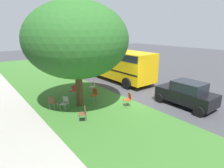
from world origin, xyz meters
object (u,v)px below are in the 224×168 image
Objects in this scene: chair_2 at (128,98)px; school_bus at (110,61)px; chair_6 at (73,90)px; chair_3 at (52,102)px; chair_1 at (94,94)px; street_tree at (77,40)px; chair_0 at (93,86)px; parked_car at (187,94)px; chair_5 at (83,112)px; chair_4 at (65,102)px.

school_bus is at bearing -28.20° from chair_2.
chair_3 is at bearing 123.52° from chair_6.
street_tree is at bearing 92.62° from chair_1.
chair_3 is 2.50m from chair_6.
chair_0 is at bearing 127.19° from school_bus.
chair_6 is (0.00, 1.73, 0.00)m from chair_0.
parked_car is at bearing -151.92° from chair_0.
parked_car reaches higher than chair_5.
school_bus is at bearing -60.64° from chair_3.
chair_6 is at bearing 23.64° from chair_1.
chair_1 is 2.26m from chair_4.
chair_6 is at bearing -12.96° from street_tree.
school_bus is (4.72, -6.03, -2.42)m from street_tree.
chair_3 is at bearing 109.88° from chair_0.
parked_car reaches higher than chair_3.
chair_0 is 1.00× the size of chair_2.
chair_4 is (-1.88, 3.23, 0.00)m from chair_0.
parked_car is (-4.36, -4.22, 0.32)m from chair_1.
chair_6 is 7.86m from parked_car.
chair_4 is 0.24× the size of parked_car.
chair_6 is (1.38, -2.08, 0.00)m from chair_3.
street_tree is 7.66m from parked_car.
street_tree reaches higher than chair_4.
chair_5 is 0.08× the size of school_bus.
chair_2 is (-3.81, -0.27, 0.00)m from chair_0.
chair_6 is (1.71, 0.75, 0.00)m from chair_1.
chair_6 is 6.48m from school_bus.
chair_1 is 1.00× the size of chair_6.
street_tree is 7.37× the size of chair_5.
parked_car reaches higher than chair_6.
chair_4 is at bearing 141.44° from chair_6.
parked_car is 9.11m from school_bus.
street_tree is at bearing 49.72° from chair_2.
chair_5 is at bearing 136.32° from chair_1.
chair_5 is at bearing -163.70° from chair_3.
parked_car is at bearing 175.83° from school_bus.
chair_1 is (0.05, -1.16, -3.66)m from street_tree.
street_tree is at bearing -103.04° from chair_3.
chair_0 is at bearing -90.05° from chair_6.
chair_0 is 1.73m from chair_6.
street_tree is 0.62× the size of school_bus.
chair_5 is (-2.14, 0.94, -3.66)m from street_tree.
chair_1 is at bearing 133.76° from school_bus.
chair_0 and chair_2 have the same top height.
chair_4 is at bearing 4.55° from chair_5.
chair_2 is 1.00× the size of chair_4.
street_tree reaches higher than school_bus.
chair_2 is 1.00× the size of chair_5.
school_bus is (4.67, -4.88, 1.24)m from chair_1.
chair_0 is at bearing -38.19° from chair_5.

